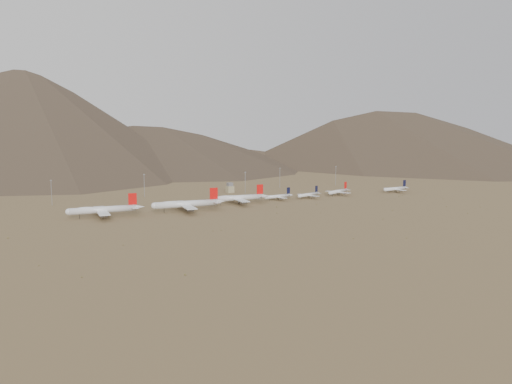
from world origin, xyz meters
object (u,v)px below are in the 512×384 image
widebody_west (103,210)px  narrowbody_b (309,195)px  control_tower (230,188)px  narrowbody_a (278,196)px  widebody_east (238,198)px  widebody_centre (186,204)px

widebody_west → narrowbody_b: 224.30m
narrowbody_b → control_tower: narrowbody_b is taller
widebody_west → narrowbody_a: 188.02m
widebody_east → narrowbody_a: 51.06m
widebody_west → narrowbody_b: (224.20, 6.22, -2.70)m
widebody_centre → narrowbody_b: size_ratio=1.87×
widebody_east → narrowbody_a: (50.88, 3.51, -2.40)m
widebody_west → control_tower: (170.78, 92.76, -1.52)m
widebody_centre → control_tower: bearing=53.7°
narrowbody_a → widebody_centre: bearing=-176.1°
widebody_centre → widebody_east: 64.73m
narrowbody_a → narrowbody_b: (36.55, -5.16, -0.01)m
widebody_east → control_tower: 91.46m
widebody_centre → narrowbody_a: 115.33m
narrowbody_a → control_tower: bearing=96.1°
widebody_west → narrowbody_a: widebody_west is taller
widebody_centre → narrowbody_b: widebody_centre is taller
narrowbody_a → narrowbody_b: narrowbody_a is taller
widebody_east → widebody_west: bearing=-170.1°
widebody_east → narrowbody_b: bearing=5.5°
narrowbody_a → control_tower: (-16.87, 81.38, 1.17)m
widebody_east → narrowbody_b: 87.47m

